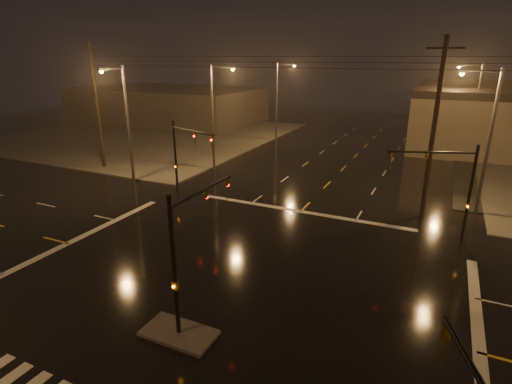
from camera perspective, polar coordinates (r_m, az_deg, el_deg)
ground at (r=20.21m, az=-4.15°, el=-13.24°), size 140.00×140.00×0.00m
sidewalk_nw at (r=60.10m, az=-15.37°, el=7.95°), size 36.00×36.00×0.12m
median_island at (r=17.44m, az=-10.95°, el=-19.17°), size 3.00×1.60×0.15m
stop_bar_far at (r=29.25m, az=6.41°, el=-2.77°), size 16.00×0.50×0.01m
commercial_block at (r=72.05m, az=-12.45°, el=12.10°), size 30.00×18.00×5.60m
signal_mast_median at (r=16.14m, az=-9.82°, el=-7.03°), size 0.25×4.59×6.00m
signal_mast_ne at (r=25.93m, az=26.30°, el=1.35°), size 4.84×1.86×6.00m
signal_mast_nw at (r=31.59m, az=-10.44°, el=5.86°), size 4.84×1.86×6.00m
streetlight_1 at (r=38.63m, az=-5.87°, el=11.43°), size 2.77×0.32×10.00m
streetlight_2 at (r=52.91m, az=3.28°, el=13.48°), size 2.77×0.32×10.00m
streetlight_3 at (r=31.34m, az=29.94°, el=7.33°), size 2.77×0.32×10.00m
streetlight_4 at (r=51.14m, az=28.62°, el=11.09°), size 2.77×0.32×10.00m
streetlight_5 at (r=36.12m, az=-18.24°, el=10.09°), size 0.32×2.77×10.00m
utility_pole_0 at (r=42.27m, az=-21.75°, el=11.31°), size 2.20×0.32×12.00m
utility_pole_1 at (r=29.21m, az=24.05°, el=8.19°), size 2.20×0.32×12.00m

